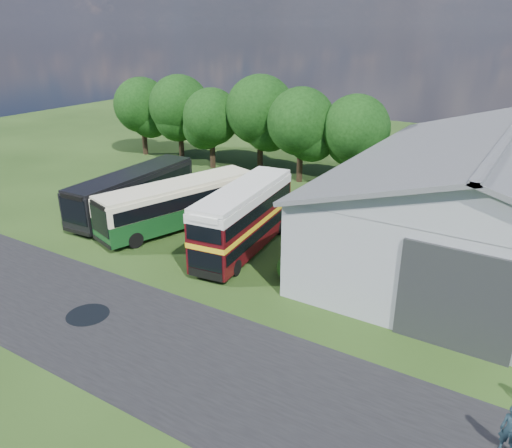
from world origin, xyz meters
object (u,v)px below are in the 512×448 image
Objects in this scene: storage_shed at (500,193)px; bus_green_single at (179,204)px; visitor_a at (511,430)px; bus_maroon_double at (244,219)px; bus_dark_single at (133,191)px.

storage_shed is 21.61m from bus_green_single.
storage_shed is 17.82m from visitor_a.
storage_shed is at bearing 36.36° from bus_green_single.
bus_dark_single is at bearing 166.00° from bus_maroon_double.
bus_dark_single is at bearing -167.90° from bus_green_single.
bus_maroon_double is at bearing -150.36° from storage_shed.
visitor_a is at bearing -35.50° from bus_maroon_double.
bus_maroon_double is (-14.00, -7.96, -1.97)m from storage_shed.
bus_dark_single is 6.32× the size of visitor_a.
bus_dark_single is 30.38m from visitor_a.
storage_shed is at bearing 22.66° from bus_maroon_double.
bus_dark_single is (-5.04, 0.46, -0.04)m from bus_green_single.
bus_green_single is 6.56× the size of visitor_a.
visitor_a is at bearing -79.84° from storage_shed.
bus_green_single is 5.06m from bus_dark_single.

